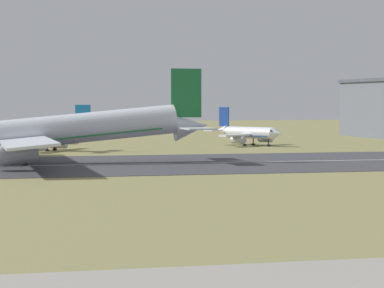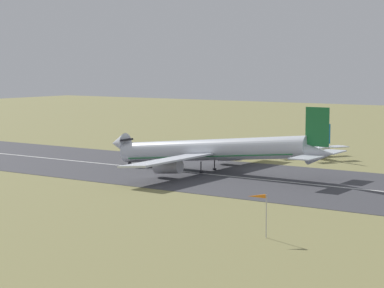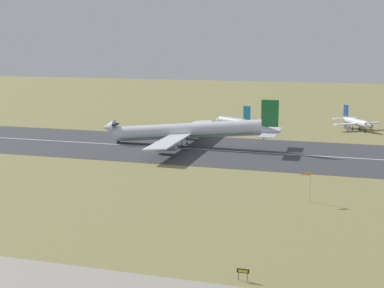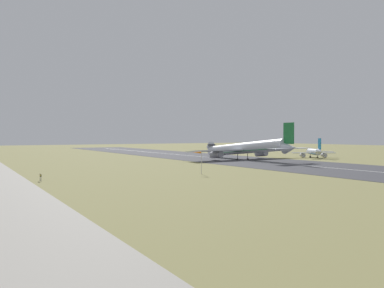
% 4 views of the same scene
% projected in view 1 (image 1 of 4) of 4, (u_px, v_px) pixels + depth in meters
% --- Properties ---
extents(runway_strip, '(469.26, 45.15, 0.06)m').
position_uv_depth(runway_strip, '(237.00, 162.00, 150.49)').
color(runway_strip, '#3D3D42').
rests_on(runway_strip, ground_plane).
extents(runway_centreline, '(422.34, 0.70, 0.01)m').
position_uv_depth(runway_centreline, '(237.00, 162.00, 150.49)').
color(runway_centreline, silver).
rests_on(runway_centreline, runway_strip).
extents(airplane_landing, '(59.30, 55.15, 15.62)m').
position_uv_depth(airplane_landing, '(29.00, 134.00, 145.68)').
color(airplane_landing, silver).
rests_on(airplane_landing, ground_plane).
extents(airplane_parked_west, '(18.35, 18.87, 8.68)m').
position_uv_depth(airplane_parked_west, '(249.00, 133.00, 205.31)').
color(airplane_parked_west, silver).
rests_on(airplane_parked_west, ground_plane).
extents(airplane_parked_east, '(19.22, 19.48, 9.38)m').
position_uv_depth(airplane_parked_east, '(51.00, 137.00, 184.11)').
color(airplane_parked_east, silver).
rests_on(airplane_parked_east, ground_plane).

